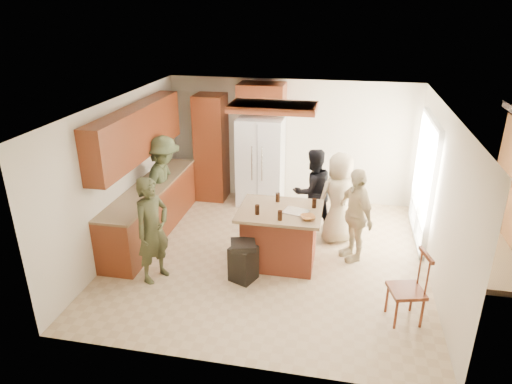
% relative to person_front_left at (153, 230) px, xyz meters
% --- Properties ---
extents(person_front_left, '(0.64, 0.72, 1.63)m').
position_rel_person_front_left_xyz_m(person_front_left, '(0.00, 0.00, 0.00)').
color(person_front_left, '#353720').
rests_on(person_front_left, ground).
extents(person_behind_left, '(0.89, 0.81, 1.55)m').
position_rel_person_front_left_xyz_m(person_behind_left, '(2.16, 2.03, -0.04)').
color(person_behind_left, black).
rests_on(person_behind_left, ground).
extents(person_behind_right, '(0.93, 0.81, 1.60)m').
position_rel_person_front_left_xyz_m(person_behind_right, '(2.63, 1.75, -0.02)').
color(person_behind_right, tan).
rests_on(person_behind_right, ground).
extents(person_side_right, '(0.85, 1.02, 1.55)m').
position_rel_person_front_left_xyz_m(person_side_right, '(2.90, 1.20, -0.04)').
color(person_side_right, '#C7B288').
rests_on(person_side_right, ground).
extents(person_counter, '(0.57, 1.15, 1.74)m').
position_rel_person_front_left_xyz_m(person_counter, '(-0.47, 1.64, 0.06)').
color(person_counter, '#353D23').
rests_on(person_counter, ground).
extents(left_cabinetry, '(0.64, 3.00, 2.30)m').
position_rel_person_front_left_xyz_m(left_cabinetry, '(-0.68, 1.36, 0.14)').
color(left_cabinetry, maroon).
rests_on(left_cabinetry, ground).
extents(back_wall_units, '(1.80, 0.60, 2.45)m').
position_rel_person_front_left_xyz_m(back_wall_units, '(0.24, 3.16, 0.57)').
color(back_wall_units, maroon).
rests_on(back_wall_units, ground).
extents(refrigerator, '(0.90, 0.76, 1.80)m').
position_rel_person_front_left_xyz_m(refrigerator, '(1.02, 3.08, 0.09)').
color(refrigerator, white).
rests_on(refrigerator, ground).
extents(kitchen_island, '(1.28, 1.03, 0.93)m').
position_rel_person_front_left_xyz_m(kitchen_island, '(1.76, 0.82, -0.34)').
color(kitchen_island, '#A8452B').
rests_on(kitchen_island, ground).
extents(island_items, '(0.94, 0.72, 0.15)m').
position_rel_person_front_left_xyz_m(island_items, '(1.99, 0.71, 0.16)').
color(island_items, silver).
rests_on(island_items, kitchen_island).
extents(trash_bin, '(0.44, 0.44, 0.63)m').
position_rel_person_front_left_xyz_m(trash_bin, '(1.30, 0.21, -0.49)').
color(trash_bin, black).
rests_on(trash_bin, ground).
extents(spindle_chair, '(0.52, 0.52, 0.99)m').
position_rel_person_front_left_xyz_m(spindle_chair, '(3.60, -0.29, -0.36)').
color(spindle_chair, maroon).
rests_on(spindle_chair, ground).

